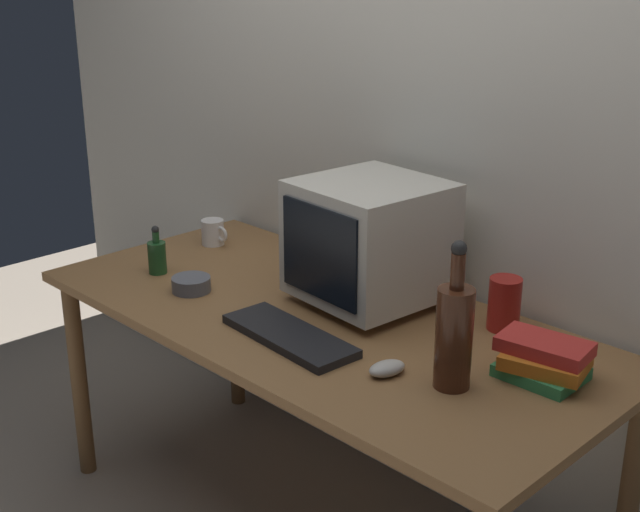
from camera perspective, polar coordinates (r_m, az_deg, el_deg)
The scene contains 11 objects.
back_wall at distance 2.66m, azimuth 7.22°, elevation 8.82°, with size 4.00×0.08×2.50m, color silver.
desk at distance 2.51m, azimuth 0.00°, elevation -5.61°, with size 1.77×0.81×0.75m.
crt_monitor at distance 2.49m, azimuth 3.32°, elevation 0.98°, with size 0.41×0.42×0.37m.
keyboard at distance 2.32m, azimuth -2.06°, elevation -5.33°, with size 0.42×0.15×0.02m, color black.
computer_mouse at distance 2.14m, azimuth 4.49°, elevation -7.48°, with size 0.06×0.10×0.04m, color beige.
bottle_tall at distance 2.05m, azimuth 8.94°, elevation -5.11°, with size 0.09×0.09×0.37m.
bottle_short at distance 2.81m, azimuth -10.82°, elevation 0.02°, with size 0.06×0.06×0.16m.
book_stack at distance 2.17m, azimuth 14.69°, elevation -6.72°, with size 0.24×0.19×0.10m.
mug at distance 3.06m, azimuth -7.13°, elevation 1.58°, with size 0.12×0.08×0.09m.
cd_spindle at distance 2.66m, azimuth -8.58°, elevation -1.87°, with size 0.12×0.12×0.04m, color #595B66.
metal_canister at distance 2.41m, azimuth 12.19°, elevation -3.14°, with size 0.09×0.09×0.15m, color #A51E19.
Camera 1 is at (1.61, -1.59, 1.76)m, focal length 47.98 mm.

